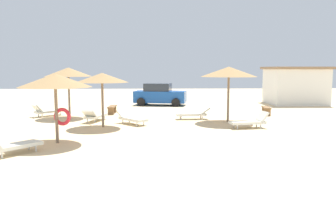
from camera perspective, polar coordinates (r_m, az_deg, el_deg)
ground_plane at (r=10.93m, az=0.53°, el=-8.19°), size 80.00×80.00×0.00m
parasol_0 at (r=17.53m, az=-10.59°, el=5.43°), size 2.55×2.55×2.66m
parasol_1 at (r=19.17m, az=9.77°, el=6.39°), size 2.99×2.99×2.97m
parasol_2 at (r=14.13m, az=-17.72°, el=4.75°), size 2.77×2.77×2.68m
parasol_4 at (r=21.43m, az=-15.78°, el=6.19°), size 2.67×2.67×2.93m
lounger_0 at (r=18.42m, az=-5.92°, el=-0.98°), size 1.73×1.85×0.70m
lounger_1 at (r=17.55m, az=13.08°, el=-1.50°), size 1.94×0.97×0.80m
lounger_2 at (r=12.96m, az=-23.87°, el=-4.91°), size 1.69×1.83×0.79m
lounger_4 at (r=22.62m, az=-18.89°, el=0.18°), size 1.76×1.78×0.77m
lounger_5 at (r=19.70m, az=-11.70°, el=-0.57°), size 1.15×2.00×0.70m
lounger_6 at (r=20.17m, az=4.13°, el=-0.27°), size 1.94×0.76×0.69m
bench_0 at (r=22.93m, az=15.55°, el=0.44°), size 0.63×1.54×0.49m
bench_1 at (r=22.88m, az=-8.99°, el=0.60°), size 0.45×1.51×0.49m
parked_car at (r=27.82m, az=-1.33°, el=2.80°), size 4.26×2.60×1.72m
beach_cabana at (r=30.57m, az=19.81°, el=4.09°), size 4.59×4.24×3.01m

